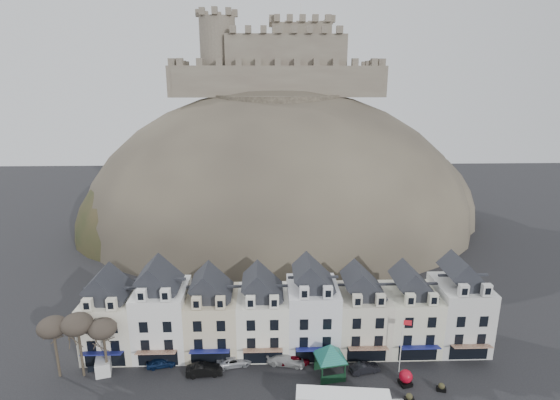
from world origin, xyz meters
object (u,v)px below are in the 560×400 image
Objects in this scene: car_black at (204,370)px; white_van at (104,362)px; car_silver at (234,361)px; car_white at (286,359)px; flagpole at (402,342)px; red_buoy at (406,378)px; car_navy at (161,362)px; bus_shelter at (330,351)px; car_maroon at (295,359)px; car_charcoal at (365,368)px.

white_van is at bearing 77.67° from car_black.
car_white is at bearing -102.94° from car_silver.
car_black is at bearing 179.61° from flagpole.
car_silver is at bearing 168.03° from red_buoy.
white_van is 16.71m from car_silver.
car_navy is 0.75× the size of car_white.
white_van is (-28.89, 2.30, -2.57)m from bus_shelter.
car_navy is 0.82× the size of car_black.
car_silver is at bearing 158.39° from bus_shelter.
flagpole is at bearing -86.32° from car_white.
car_navy is 0.98× the size of car_maroon.
car_silver is (-12.19, 2.50, -2.89)m from bus_shelter.
white_van is 1.17× the size of car_maroon.
bus_shelter is at bearing 167.53° from red_buoy.
bus_shelter reaches higher than red_buoy.
bus_shelter is 1.57× the size of car_silver.
bus_shelter reaches higher than car_charcoal.
car_white is 10.19m from car_charcoal.
car_navy is at bearing 77.06° from car_silver.
car_maroon is at bearing 171.37° from flagpole.
bus_shelter is at bearing -128.17° from car_maroon.
car_navy reaches higher than car_charcoal.
red_buoy is at bearing -21.68° from white_van.
car_maroon is (17.42, 0.00, 0.01)m from car_navy.
white_van is at bearing 173.53° from red_buoy.
car_black is (5.82, -1.85, 0.11)m from car_navy.
car_charcoal is (20.39, -0.13, -0.12)m from car_black.
flagpole reaches higher than red_buoy.
car_charcoal is (-4.49, 0.04, -3.75)m from flagpole.
bus_shelter is at bearing 83.78° from car_charcoal.
car_black is at bearing 91.65° from car_maroon.
car_black is at bearing 167.62° from bus_shelter.
red_buoy is 21.69m from car_silver.
flagpole is 2.05× the size of car_navy.
car_white is 1.20m from car_maroon.
white_van reaches higher than car_silver.
car_maroon is at bearing -78.40° from car_white.
white_van reaches higher than car_white.
white_van reaches higher than car_navy.
red_buoy is 0.45× the size of car_silver.
bus_shelter reaches higher than car_navy.
red_buoy is 5.12m from car_charcoal.
car_black is 1.19× the size of car_charcoal.
car_navy reaches higher than car_silver.
car_navy is (-21.62, 2.50, -2.88)m from bus_shelter.
bus_shelter is 1.88× the size of car_navy.
car_silver is at bearing -102.38° from car_navy.
car_white is (16.22, 0.00, 0.09)m from car_navy.
car_white is (-5.40, 2.50, -2.79)m from bus_shelter.
flagpole is at bearing -95.52° from car_black.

